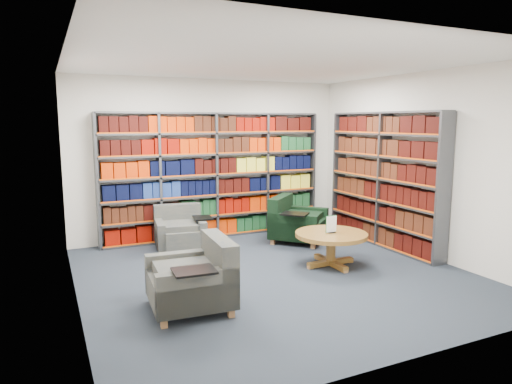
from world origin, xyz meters
name	(u,v)px	position (x,y,z in m)	size (l,w,h in m)	color
room_shell	(275,172)	(0.00, 0.00, 1.40)	(5.02, 5.02, 2.82)	black
bookshelf_back	(215,176)	(0.00, 2.34, 1.10)	(4.00, 0.28, 2.20)	#47494F
bookshelf_right	(384,180)	(2.34, 0.60, 1.10)	(0.28, 2.50, 2.20)	#47494F
chair_teal_left	(180,231)	(-0.81, 1.81, 0.28)	(0.96, 0.87, 0.70)	black
chair_green_right	(294,223)	(1.11, 1.42, 0.31)	(1.20, 1.20, 0.78)	black
chair_teal_front	(198,281)	(-1.29, -0.65, 0.32)	(0.92, 1.05, 0.79)	black
coffee_table	(331,239)	(0.91, 0.00, 0.39)	(1.03, 1.03, 0.72)	brown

